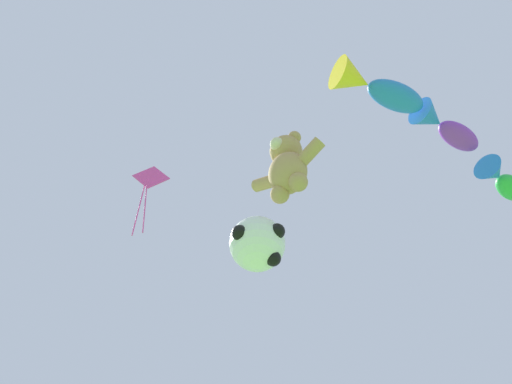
% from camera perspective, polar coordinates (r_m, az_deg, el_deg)
% --- Properties ---
extents(teddy_bear_kite, '(1.72, 0.76, 1.74)m').
position_cam_1_polar(teddy_bear_kite, '(9.66, 3.56, 3.01)').
color(teddy_bear_kite, tan).
extents(soccer_ball_kite, '(1.10, 1.09, 1.01)m').
position_cam_1_polar(soccer_ball_kite, '(8.83, 0.20, -5.92)').
color(soccer_ball_kite, white).
extents(fish_kite_cobalt, '(1.51, 2.20, 0.77)m').
position_cam_1_polar(fish_kite_cobalt, '(11.05, 13.39, 11.53)').
color(fish_kite_cobalt, blue).
extents(fish_kite_violet, '(1.07, 1.91, 0.68)m').
position_cam_1_polar(fish_kite_violet, '(12.13, 20.74, 6.96)').
color(fish_kite_violet, purple).
extents(fish_kite_emerald, '(0.81, 1.52, 0.69)m').
position_cam_1_polar(fish_kite_emerald, '(13.15, 26.30, 1.24)').
color(fish_kite_emerald, green).
extents(diamond_kite, '(0.68, 0.74, 2.59)m').
position_cam_1_polar(diamond_kite, '(13.10, -12.14, 0.89)').
color(diamond_kite, '#E53F9E').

